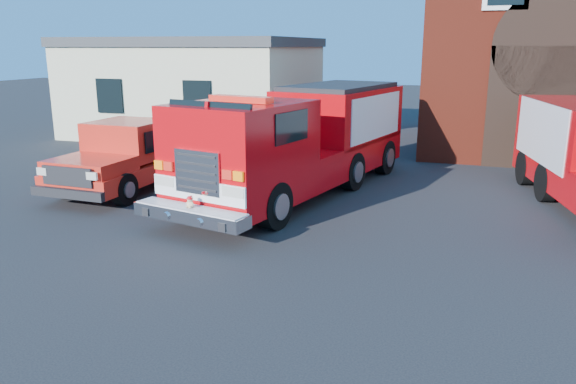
% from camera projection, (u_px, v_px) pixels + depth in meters
% --- Properties ---
extents(ground, '(100.00, 100.00, 0.00)m').
position_uv_depth(ground, '(305.00, 237.00, 12.10)').
color(ground, black).
rests_on(ground, ground).
extents(side_building, '(10.20, 8.20, 4.35)m').
position_uv_depth(side_building, '(198.00, 85.00, 26.18)').
color(side_building, beige).
rests_on(side_building, ground).
extents(fire_engine, '(4.69, 9.75, 2.90)m').
position_uv_depth(fire_engine, '(302.00, 139.00, 15.42)').
color(fire_engine, black).
rests_on(fire_engine, ground).
extents(pickup_truck, '(2.36, 6.01, 1.94)m').
position_uv_depth(pickup_truck, '(136.00, 155.00, 16.35)').
color(pickup_truck, black).
rests_on(pickup_truck, ground).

